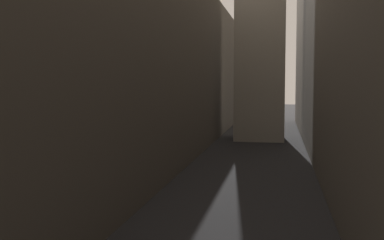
% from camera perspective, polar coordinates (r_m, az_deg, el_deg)
% --- Properties ---
extents(ground_plane, '(264.00, 264.00, 0.00)m').
position_cam_1_polar(ground_plane, '(42.09, 6.46, -5.87)').
color(ground_plane, '#232326').
extents(building_block_left, '(13.72, 108.00, 18.35)m').
position_cam_1_polar(building_block_left, '(45.88, -8.98, 6.45)').
color(building_block_left, '#60594F').
rests_on(building_block_left, ground).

